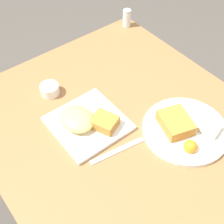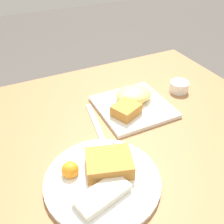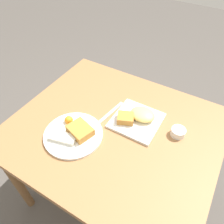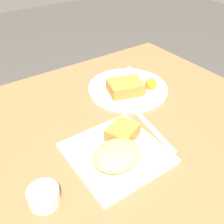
{
  "view_description": "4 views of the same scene",
  "coord_description": "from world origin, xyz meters",
  "px_view_note": "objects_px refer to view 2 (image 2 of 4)",
  "views": [
    {
      "loc": [
        0.5,
        -0.45,
        1.54
      ],
      "look_at": [
        -0.04,
        -0.02,
        0.76
      ],
      "focal_mm": 50.0,
      "sensor_mm": 36.0,
      "label": 1
    },
    {
      "loc": [
        0.31,
        0.53,
        1.24
      ],
      "look_at": [
        0.03,
        -0.04,
        0.76
      ],
      "focal_mm": 42.0,
      "sensor_mm": 36.0,
      "label": 2
    },
    {
      "loc": [
        -0.35,
        0.62,
        1.56
      ],
      "look_at": [
        0.04,
        -0.04,
        0.77
      ],
      "focal_mm": 35.0,
      "sensor_mm": 36.0,
      "label": 3
    },
    {
      "loc": [
        -0.37,
        -0.49,
        1.22
      ],
      "look_at": [
        -0.02,
        0.01,
        0.76
      ],
      "focal_mm": 42.0,
      "sensor_mm": 36.0,
      "label": 4
    }
  ],
  "objects_px": {
    "plate_square_near": "(133,102)",
    "plate_oval_far": "(102,177)",
    "sauce_ramekin": "(179,86)",
    "butter_knife": "(95,121)"
  },
  "relations": [
    {
      "from": "sauce_ramekin",
      "to": "butter_knife",
      "type": "height_order",
      "value": "sauce_ramekin"
    },
    {
      "from": "sauce_ramekin",
      "to": "butter_knife",
      "type": "xyz_separation_m",
      "value": [
        0.36,
        0.03,
        -0.02
      ]
    },
    {
      "from": "plate_square_near",
      "to": "butter_knife",
      "type": "relative_size",
      "value": 1.22
    },
    {
      "from": "plate_oval_far",
      "to": "sauce_ramekin",
      "type": "bearing_deg",
      "value": -149.04
    },
    {
      "from": "plate_oval_far",
      "to": "sauce_ramekin",
      "type": "relative_size",
      "value": 4.1
    },
    {
      "from": "plate_square_near",
      "to": "butter_knife",
      "type": "height_order",
      "value": "plate_square_near"
    },
    {
      "from": "plate_square_near",
      "to": "butter_knife",
      "type": "xyz_separation_m",
      "value": [
        0.15,
        0.02,
        -0.02
      ]
    },
    {
      "from": "plate_oval_far",
      "to": "butter_knife",
      "type": "height_order",
      "value": "plate_oval_far"
    },
    {
      "from": "plate_square_near",
      "to": "sauce_ramekin",
      "type": "xyz_separation_m",
      "value": [
        -0.21,
        -0.02,
        -0.0
      ]
    },
    {
      "from": "plate_square_near",
      "to": "plate_oval_far",
      "type": "distance_m",
      "value": 0.33
    }
  ]
}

